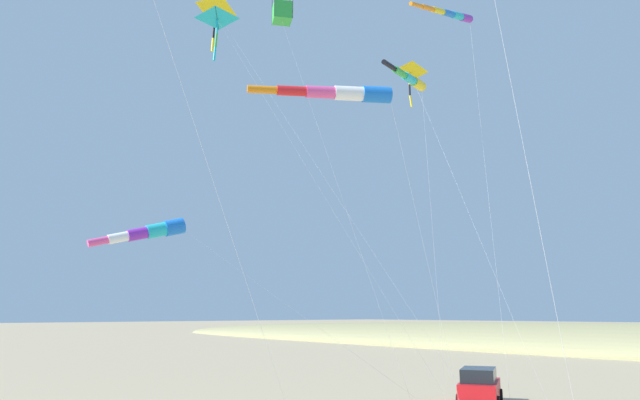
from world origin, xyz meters
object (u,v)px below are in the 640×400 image
(kite_delta_striped_overhead, at_px, (216,11))
(kite_windsock_small_distant, at_px, (151,232))
(kite_windsock_purple_drifting, at_px, (410,79))
(parked_car, at_px, (480,386))
(kite_windsock_long_streamer_left, at_px, (341,93))
(kite_delta_rainbow_low_near, at_px, (410,73))
(kite_delta_black_fish_shape, at_px, (218,20))
(kite_box_yellow_midlevel, at_px, (282,0))
(kite_windsock_red_high_left, at_px, (451,15))

(kite_delta_striped_overhead, bearing_deg, kite_windsock_small_distant, -14.46)
(kite_delta_striped_overhead, distance_m, kite_windsock_purple_drifting, 11.54)
(parked_car, height_order, kite_windsock_long_streamer_left, kite_windsock_long_streamer_left)
(kite_delta_rainbow_low_near, bearing_deg, kite_delta_striped_overhead, -13.23)
(kite_delta_striped_overhead, distance_m, kite_delta_black_fish_shape, 7.59)
(kite_windsock_small_distant, relative_size, kite_windsock_long_streamer_left, 1.20)
(kite_delta_rainbow_low_near, relative_size, kite_delta_black_fish_shape, 1.18)
(kite_windsock_purple_drifting, xyz_separation_m, kite_delta_black_fish_shape, (8.63, -3.15, 1.25))
(kite_delta_rainbow_low_near, xyz_separation_m, kite_windsock_purple_drifting, (7.17, 5.86, -4.14))
(kite_windsock_purple_drifting, bearing_deg, kite_box_yellow_midlevel, -31.32)
(kite_windsock_red_high_left, bearing_deg, kite_windsock_purple_drifting, -78.39)
(kite_windsock_long_streamer_left, bearing_deg, kite_windsock_purple_drifting, -165.32)
(kite_windsock_small_distant, height_order, kite_windsock_purple_drifting, kite_windsock_purple_drifting)
(kite_windsock_purple_drifting, bearing_deg, kite_windsock_small_distant, -49.57)
(parked_car, xyz_separation_m, kite_delta_rainbow_low_near, (-0.65, -4.47, 18.69))
(kite_delta_striped_overhead, relative_size, kite_windsock_long_streamer_left, 1.61)
(kite_windsock_red_high_left, height_order, kite_windsock_purple_drifting, kite_windsock_red_high_left)
(kite_delta_striped_overhead, height_order, kite_windsock_purple_drifting, kite_delta_striped_overhead)
(kite_windsock_purple_drifting, relative_size, kite_windsock_long_streamer_left, 1.22)
(kite_delta_striped_overhead, relative_size, kite_delta_black_fish_shape, 1.24)
(kite_windsock_small_distant, bearing_deg, kite_delta_black_fish_shape, 85.34)
(kite_windsock_purple_drifting, bearing_deg, kite_delta_black_fish_shape, -20.04)
(kite_windsock_small_distant, bearing_deg, kite_box_yellow_midlevel, 114.55)
(kite_windsock_red_high_left, bearing_deg, kite_delta_black_fish_shape, -30.33)
(kite_windsock_small_distant, bearing_deg, kite_delta_striped_overhead, 165.54)
(parked_car, relative_size, kite_windsock_red_high_left, 0.25)
(kite_delta_rainbow_low_near, xyz_separation_m, kite_windsock_red_high_left, (6.73, 8.02, -1.55))
(kite_delta_black_fish_shape, distance_m, kite_box_yellow_midlevel, 4.08)
(kite_delta_rainbow_low_near, height_order, kite_windsock_red_high_left, kite_delta_rainbow_low_near)
(parked_car, distance_m, kite_windsock_small_distant, 18.34)
(kite_windsock_red_high_left, height_order, kite_windsock_long_streamer_left, kite_windsock_red_high_left)
(kite_windsock_purple_drifting, bearing_deg, kite_delta_rainbow_low_near, -140.72)
(kite_windsock_long_streamer_left, xyz_separation_m, kite_box_yellow_midlevel, (-0.81, -4.74, 6.16))
(kite_windsock_small_distant, relative_size, kite_delta_black_fish_shape, 0.93)
(kite_windsock_small_distant, bearing_deg, kite_windsock_purple_drifting, 130.43)
(kite_windsock_purple_drifting, relative_size, kite_box_yellow_midlevel, 0.80)
(kite_delta_striped_overhead, bearing_deg, kite_delta_rainbow_low_near, 166.77)
(kite_delta_rainbow_low_near, height_order, kite_windsock_small_distant, kite_delta_rainbow_low_near)
(parked_car, distance_m, kite_delta_black_fish_shape, 21.96)
(parked_car, distance_m, kite_windsock_red_high_left, 18.52)
(kite_delta_rainbow_low_near, relative_size, kite_box_yellow_midlevel, 1.01)
(parked_car, relative_size, kite_delta_rainbow_low_near, 0.23)
(kite_windsock_small_distant, distance_m, kite_delta_striped_overhead, 12.47)
(kite_windsock_purple_drifting, relative_size, kite_delta_black_fish_shape, 0.94)
(parked_car, xyz_separation_m, kite_box_yellow_midlevel, (11.73, -1.78, 18.02))
(kite_windsock_small_distant, relative_size, kite_box_yellow_midlevel, 0.79)
(kite_delta_striped_overhead, distance_m, kite_windsock_red_high_left, 12.69)
(kite_windsock_small_distant, bearing_deg, kite_windsock_red_high_left, 126.21)
(kite_delta_striped_overhead, height_order, kite_windsock_long_streamer_left, kite_delta_striped_overhead)
(kite_windsock_small_distant, distance_m, kite_box_yellow_midlevel, 12.61)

